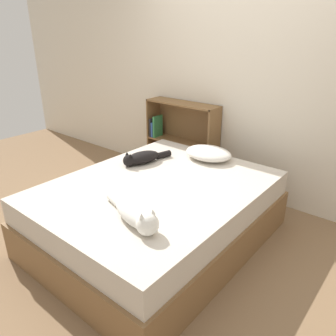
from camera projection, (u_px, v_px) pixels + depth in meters
ground_plane at (158, 238)px, 2.99m from camera, size 8.00×8.00×0.00m
wall_back at (240, 82)px, 3.46m from camera, size 8.00×0.06×2.50m
bed at (157, 213)px, 2.88m from camera, size 1.57×2.00×0.55m
pillow at (208, 153)px, 3.30m from camera, size 0.48×0.38×0.12m
cat_light at (136, 215)px, 2.19m from camera, size 0.62×0.27×0.17m
cat_dark at (142, 158)px, 3.19m from camera, size 0.27×0.53×0.14m
bookshelf at (182, 140)px, 4.05m from camera, size 0.93×0.26×0.97m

